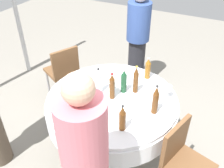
% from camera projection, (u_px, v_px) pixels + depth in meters
% --- Properties ---
extents(ground_plane, '(10.00, 10.00, 0.00)m').
position_uv_depth(ground_plane, '(112.00, 144.00, 3.13)').
color(ground_plane, gray).
extents(dining_table, '(1.45, 1.45, 0.74)m').
position_uv_depth(dining_table, '(112.00, 108.00, 2.79)').
color(dining_table, white).
rests_on(dining_table, ground_plane).
extents(bottle_brown_east, '(0.06, 0.06, 0.33)m').
position_uv_depth(bottle_brown_east, '(156.00, 100.00, 2.43)').
color(bottle_brown_east, '#593314').
rests_on(bottle_brown_east, dining_table).
extents(bottle_dark_green_north, '(0.06, 0.06, 0.29)m').
position_uv_depth(bottle_dark_green_north, '(124.00, 82.00, 2.72)').
color(bottle_dark_green_north, '#194728').
rests_on(bottle_dark_green_north, dining_table).
extents(bottle_brown_far, '(0.06, 0.06, 0.28)m').
position_uv_depth(bottle_brown_far, '(122.00, 118.00, 2.25)').
color(bottle_brown_far, '#593314').
rests_on(bottle_brown_far, dining_table).
extents(bottle_brown_mid, '(0.06, 0.06, 0.33)m').
position_uv_depth(bottle_brown_mid, '(136.00, 80.00, 2.71)').
color(bottle_brown_mid, '#593314').
rests_on(bottle_brown_mid, dining_table).
extents(bottle_clear_inner, '(0.07, 0.07, 0.31)m').
position_uv_depth(bottle_clear_inner, '(99.00, 81.00, 2.71)').
color(bottle_clear_inner, silver).
rests_on(bottle_clear_inner, dining_table).
extents(bottle_amber_rear, '(0.06, 0.06, 0.27)m').
position_uv_depth(bottle_amber_rear, '(148.00, 69.00, 2.95)').
color(bottle_amber_rear, '#8C5619').
rests_on(bottle_amber_rear, dining_table).
extents(bottle_brown_west, '(0.06, 0.06, 0.31)m').
position_uv_depth(bottle_brown_west, '(112.00, 87.00, 2.62)').
color(bottle_brown_west, '#593314').
rests_on(bottle_brown_west, dining_table).
extents(wine_glass_mid, '(0.07, 0.07, 0.15)m').
position_uv_depth(wine_glass_mid, '(113.00, 85.00, 2.72)').
color(wine_glass_mid, white).
rests_on(wine_glass_mid, dining_table).
extents(wine_glass_inner, '(0.07, 0.07, 0.15)m').
position_uv_depth(wine_glass_inner, '(168.00, 89.00, 2.65)').
color(wine_glass_inner, white).
rests_on(wine_glass_inner, dining_table).
extents(wine_glass_rear, '(0.07, 0.07, 0.14)m').
position_uv_depth(wine_glass_rear, '(68.00, 106.00, 2.43)').
color(wine_glass_rear, white).
rests_on(wine_glass_rear, dining_table).
extents(plate_front, '(0.23, 0.23, 0.02)m').
position_uv_depth(plate_front, '(111.00, 77.00, 3.01)').
color(plate_front, white).
rests_on(plate_front, dining_table).
extents(plate_south, '(0.22, 0.22, 0.02)m').
position_uv_depth(plate_south, '(94.00, 117.00, 2.45)').
color(plate_south, white).
rests_on(plate_south, dining_table).
extents(plate_outer, '(0.24, 0.24, 0.02)m').
position_uv_depth(plate_outer, '(67.00, 92.00, 2.78)').
color(plate_outer, white).
rests_on(plate_outer, dining_table).
extents(spoon_north, '(0.18, 0.05, 0.00)m').
position_uv_depth(spoon_north, '(92.00, 85.00, 2.89)').
color(spoon_north, silver).
rests_on(spoon_north, dining_table).
extents(spoon_far, '(0.18, 0.03, 0.00)m').
position_uv_depth(spoon_far, '(88.00, 98.00, 2.70)').
color(spoon_far, silver).
rests_on(spoon_far, dining_table).
extents(folded_napkin, '(0.17, 0.17, 0.02)m').
position_uv_depth(folded_napkin, '(132.00, 105.00, 2.59)').
color(folded_napkin, white).
rests_on(folded_napkin, dining_table).
extents(person_east, '(0.34, 0.34, 1.69)m').
position_uv_depth(person_east, '(86.00, 166.00, 1.82)').
color(person_east, '#4C3F33').
rests_on(person_east, ground_plane).
extents(person_north, '(0.34, 0.34, 1.56)m').
position_uv_depth(person_north, '(138.00, 39.00, 3.73)').
color(person_north, '#26262B').
rests_on(person_north, ground_plane).
extents(chair_rear, '(0.54, 0.54, 0.87)m').
position_uv_depth(chair_rear, '(63.00, 69.00, 3.60)').
color(chair_rear, brown).
rests_on(chair_rear, ground_plane).
extents(chair_west, '(0.50, 0.50, 0.87)m').
position_uv_depth(chair_west, '(182.00, 158.00, 2.33)').
color(chair_west, brown).
rests_on(chair_west, ground_plane).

